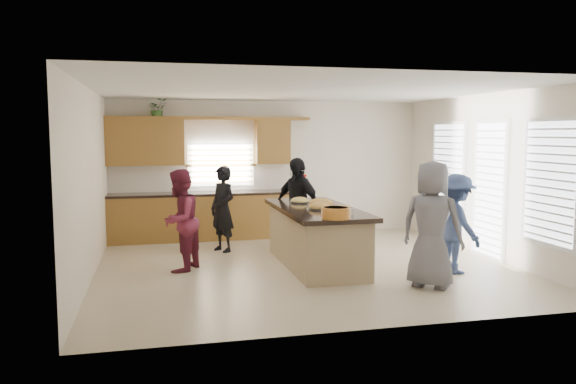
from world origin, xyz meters
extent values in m
plane|color=#BDAA8D|center=(0.00, 0.00, 0.00)|extent=(6.50, 6.50, 0.00)
cube|color=silver|center=(0.00, 3.00, 1.40)|extent=(6.50, 0.02, 2.80)
cube|color=silver|center=(0.00, -3.00, 1.40)|extent=(6.50, 0.02, 2.80)
cube|color=silver|center=(-3.25, 0.00, 1.40)|extent=(0.02, 6.00, 2.80)
cube|color=silver|center=(3.25, 0.00, 1.40)|extent=(0.02, 6.00, 2.80)
cube|color=white|center=(0.00, 0.00, 2.80)|extent=(6.50, 6.00, 0.02)
cube|color=olive|center=(-1.43, 2.69, 0.45)|extent=(3.65, 0.62, 0.90)
cube|color=black|center=(-1.43, 2.69, 0.93)|extent=(3.70, 0.65, 0.05)
cube|color=olive|center=(-2.50, 2.82, 1.95)|extent=(1.50, 0.36, 0.90)
cube|color=olive|center=(0.05, 2.82, 1.95)|extent=(0.70, 0.36, 0.90)
cube|color=olive|center=(-1.23, 2.82, 2.43)|extent=(4.05, 0.40, 0.06)
cube|color=brown|center=(-1.00, 2.96, 1.48)|extent=(1.35, 0.08, 0.85)
cube|color=white|center=(3.22, 1.30, 1.42)|extent=(0.06, 1.10, 1.75)
cube|color=white|center=(3.22, -0.10, 1.17)|extent=(0.06, 0.85, 2.25)
cube|color=white|center=(3.22, -1.60, 1.42)|extent=(0.06, 1.10, 1.75)
cube|color=tan|center=(0.18, -0.01, 0.44)|extent=(1.01, 2.50, 0.88)
cube|color=black|center=(0.18, -0.01, 0.92)|extent=(1.16, 2.71, 0.07)
cube|color=black|center=(0.18, -0.01, 0.04)|extent=(0.93, 2.42, 0.08)
cylinder|color=black|center=(0.18, -0.22, 0.96)|extent=(0.40, 0.40, 0.02)
ellipsoid|color=gold|center=(0.18, -0.22, 0.98)|extent=(0.36, 0.36, 0.16)
cylinder|color=black|center=(0.32, 0.19, 0.96)|extent=(0.46, 0.46, 0.02)
ellipsoid|color=gold|center=(0.32, 0.19, 0.98)|extent=(0.42, 0.42, 0.19)
cylinder|color=black|center=(0.07, 0.62, 0.96)|extent=(0.35, 0.35, 0.02)
ellipsoid|color=tan|center=(0.07, 0.62, 0.98)|extent=(0.32, 0.32, 0.14)
cylinder|color=#C07223|center=(0.12, -1.21, 1.03)|extent=(0.41, 0.41, 0.16)
cylinder|color=beige|center=(0.12, -1.21, 1.09)|extent=(0.34, 0.34, 0.04)
cylinder|color=white|center=(0.41, -0.99, 1.00)|extent=(0.09, 0.09, 0.11)
cylinder|color=#987CB4|center=(0.08, 0.86, 0.98)|extent=(0.21, 0.21, 0.05)
cylinder|color=silver|center=(0.30, 1.24, 1.04)|extent=(0.13, 0.13, 0.17)
imported|color=#3E6A2A|center=(-2.25, 2.82, 2.60)|extent=(0.44, 0.41, 0.41)
imported|color=black|center=(-1.15, 1.44, 0.77)|extent=(0.62, 0.68, 1.55)
imported|color=maroon|center=(-1.97, 0.14, 0.79)|extent=(0.90, 0.96, 1.58)
imported|color=black|center=(0.09, 0.88, 0.86)|extent=(0.91, 1.06, 1.71)
imported|color=navy|center=(2.13, -0.94, 0.76)|extent=(0.67, 1.04, 1.52)
imported|color=slate|center=(1.38, -1.60, 0.88)|extent=(1.00, 1.01, 1.76)
camera|label=1|loc=(-2.30, -8.56, 2.13)|focal=35.00mm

